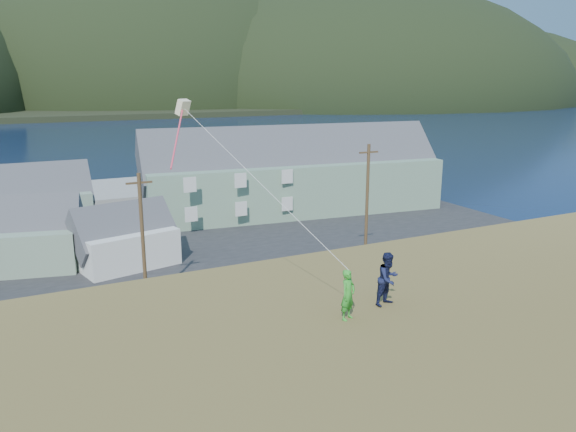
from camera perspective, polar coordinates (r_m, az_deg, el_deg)
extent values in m
plane|color=#0A1638|center=(37.01, -8.92, -9.36)|extent=(900.00, 900.00, 0.00)
cube|color=#4C3D19|center=(35.24, -7.92, -10.46)|extent=(110.00, 8.00, 0.10)
cube|color=#28282B|center=(52.59, -14.57, -2.51)|extent=(72.00, 36.00, 0.12)
cube|color=gray|center=(74.05, -22.91, 1.84)|extent=(26.00, 14.00, 0.90)
cube|color=black|center=(362.98, -25.26, 10.46)|extent=(900.00, 320.00, 2.00)
ellipsoid|color=black|center=(332.57, -12.73, 11.40)|extent=(230.00, 207.00, 142.60)
ellipsoid|color=black|center=(357.44, 5.84, 11.81)|extent=(280.00, 252.00, 134.40)
ellipsoid|color=black|center=(454.74, 16.94, 11.72)|extent=(240.00, 216.00, 100.80)
cube|color=slate|center=(61.80, 0.50, 3.04)|extent=(32.95, 12.80, 5.51)
cube|color=#47474C|center=(61.14, 0.51, 6.93)|extent=(33.43, 12.67, 8.99)
cube|color=gray|center=(48.29, -25.74, -2.89)|extent=(10.06, 7.82, 3.19)
cube|color=#47474C|center=(47.71, -26.04, -0.14)|extent=(10.51, 7.74, 5.77)
cube|color=silver|center=(45.94, -16.22, -3.07)|extent=(8.05, 6.52, 2.84)
cube|color=#47474C|center=(45.39, -16.40, -0.49)|extent=(8.52, 6.58, 5.02)
cube|color=gray|center=(60.29, -24.74, 0.52)|extent=(11.11, 6.68, 3.55)
cube|color=#47474C|center=(59.77, -25.01, 3.11)|extent=(11.61, 6.56, 6.54)
cylinder|color=#47331E|center=(36.18, -14.52, -2.61)|extent=(0.24, 0.24, 8.77)
cylinder|color=#47331E|center=(42.51, 8.01, 0.77)|extent=(0.24, 0.24, 9.66)
imported|color=#364A89|center=(60.43, -12.11, 0.48)|extent=(1.74, 4.32, 1.39)
imported|color=silver|center=(51.04, -24.57, -2.85)|extent=(2.86, 5.78, 1.58)
imported|color=white|center=(57.23, -22.04, -0.99)|extent=(1.93, 4.74, 1.37)
imported|color=navy|center=(52.72, -15.92, -1.70)|extent=(2.10, 4.26, 1.40)
imported|color=black|center=(58.95, -19.44, -0.27)|extent=(1.89, 4.53, 1.53)
imported|color=black|center=(53.34, -21.42, -1.92)|extent=(2.49, 5.25, 1.48)
imported|color=green|center=(17.53, 6.12, -7.96)|extent=(0.69, 0.60, 1.60)
imported|color=#161B3E|center=(18.77, 10.14, -6.30)|extent=(1.01, 0.88, 1.79)
cube|color=#FFEEC2|center=(20.93, -10.62, 10.80)|extent=(0.60, 0.59, 0.60)
cylinder|color=#F6405B|center=(19.63, -11.19, 7.95)|extent=(0.06, 0.06, 3.31)
cylinder|color=white|center=(18.70, -2.98, 3.48)|extent=(0.02, 0.02, 8.52)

